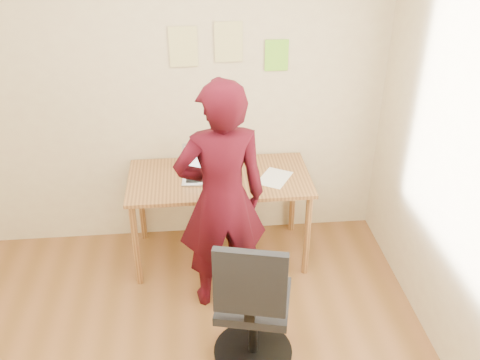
{
  "coord_description": "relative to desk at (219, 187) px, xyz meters",
  "views": [
    {
      "loc": [
        0.21,
        -2.2,
        2.76
      ],
      "look_at": [
        0.51,
        0.95,
        0.95
      ],
      "focal_mm": 40.0,
      "sensor_mm": 36.0,
      "label": 1
    }
  ],
  "objects": [
    {
      "name": "wall_note_right",
      "position": [
        0.48,
        0.36,
        0.92
      ],
      "size": [
        0.18,
        0.0,
        0.24
      ],
      "primitive_type": "cube",
      "color": "#7FDC31",
      "rests_on": "room"
    },
    {
      "name": "wall_note_left",
      "position": [
        -0.23,
        0.36,
        1.0
      ],
      "size": [
        0.21,
        0.0,
        0.3
      ],
      "primitive_type": "cube",
      "color": "#D7CD80",
      "rests_on": "room"
    },
    {
      "name": "laptop",
      "position": [
        -0.12,
        0.02,
        0.14
      ],
      "size": [
        0.33,
        0.3,
        0.23
      ],
      "rotation": [
        0.0,
        0.0,
        -0.06
      ],
      "color": "#A9AAB0",
      "rests_on": "desk"
    },
    {
      "name": "room",
      "position": [
        -0.39,
        -1.38,
        0.7
      ],
      "size": [
        3.58,
        3.58,
        2.78
      ],
      "color": "brown",
      "rests_on": "ground"
    },
    {
      "name": "desk",
      "position": [
        0.0,
        0.0,
        0.0
      ],
      "size": [
        1.4,
        0.7,
        0.74
      ],
      "color": "#A16E37",
      "rests_on": "ground"
    },
    {
      "name": "office_chair",
      "position": [
        0.13,
        -1.15,
        -0.23
      ],
      "size": [
        0.53,
        0.54,
        1.0
      ],
      "rotation": [
        0.0,
        0.0,
        -0.24
      ],
      "color": "black",
      "rests_on": "ground"
    },
    {
      "name": "paper_sheet",
      "position": [
        0.42,
        -0.06,
        0.09
      ],
      "size": [
        0.32,
        0.35,
        0.0
      ],
      "primitive_type": "cube",
      "rotation": [
        0.0,
        0.0,
        -0.53
      ],
      "color": "white",
      "rests_on": "desk"
    },
    {
      "name": "person",
      "position": [
        -0.01,
        -0.52,
        0.21
      ],
      "size": [
        0.67,
        0.48,
        1.72
      ],
      "primitive_type": "imported",
      "rotation": [
        0.0,
        0.0,
        3.26
      ],
      "color": "#390711",
      "rests_on": "ground"
    },
    {
      "name": "wall_note_mid",
      "position": [
        0.11,
        0.36,
        1.03
      ],
      "size": [
        0.21,
        0.0,
        0.3
      ],
      "primitive_type": "cube",
      "color": "#D7CD80",
      "rests_on": "room"
    },
    {
      "name": "phone",
      "position": [
        0.26,
        -0.17,
        0.09
      ],
      "size": [
        0.07,
        0.12,
        0.01
      ],
      "rotation": [
        0.0,
        0.0,
        0.11
      ],
      "color": "black",
      "rests_on": "desk"
    }
  ]
}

